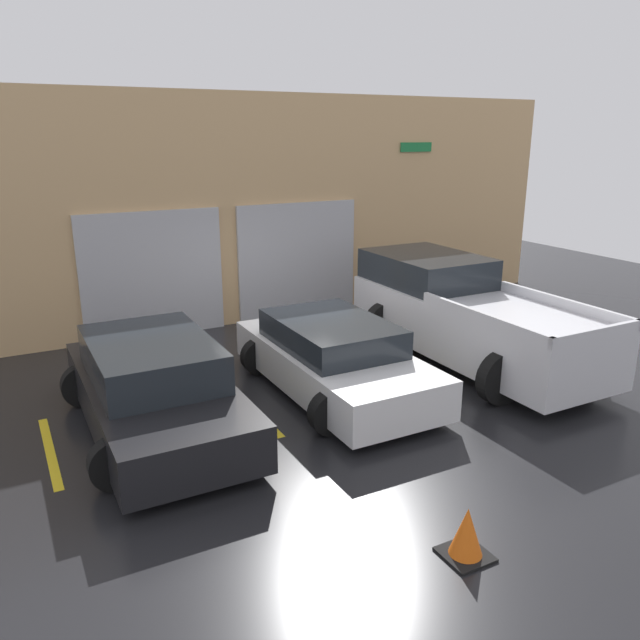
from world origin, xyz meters
TOP-DOWN VIEW (x-y plane):
  - ground_plane at (0.00, 0.00)m, footprint 28.00×28.00m
  - shophouse_building at (-0.00, 3.29)m, footprint 16.96×0.68m
  - pickup_truck at (2.92, -1.11)m, footprint 2.56×5.32m
  - sedan_white at (0.00, -1.35)m, footprint 2.23×4.21m
  - sedan_side at (-2.92, -1.34)m, footprint 2.29×4.38m
  - parking_stripe_far_left at (-4.39, -1.37)m, footprint 0.12×2.20m
  - parking_stripe_left at (-1.46, -1.37)m, footprint 0.12×2.20m
  - parking_stripe_centre at (1.46, -1.37)m, footprint 0.12×2.20m
  - parking_stripe_right at (4.39, -1.37)m, footprint 0.12×2.20m
  - traffic_cone at (-0.88, -5.67)m, footprint 0.47×0.47m

SIDE VIEW (x-z plane):
  - ground_plane at x=0.00m, z-range 0.00..0.00m
  - parking_stripe_far_left at x=-4.39m, z-range 0.00..0.01m
  - parking_stripe_left at x=-1.46m, z-range 0.00..0.01m
  - parking_stripe_centre at x=1.46m, z-range 0.00..0.01m
  - parking_stripe_right at x=4.39m, z-range 0.00..0.01m
  - traffic_cone at x=-0.88m, z-range -0.02..0.53m
  - sedan_white at x=0.00m, z-range -0.03..1.18m
  - sedan_side at x=-2.92m, z-range -0.04..1.29m
  - pickup_truck at x=2.92m, z-range -0.04..1.76m
  - shophouse_building at x=0.00m, z-range -0.03..4.92m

